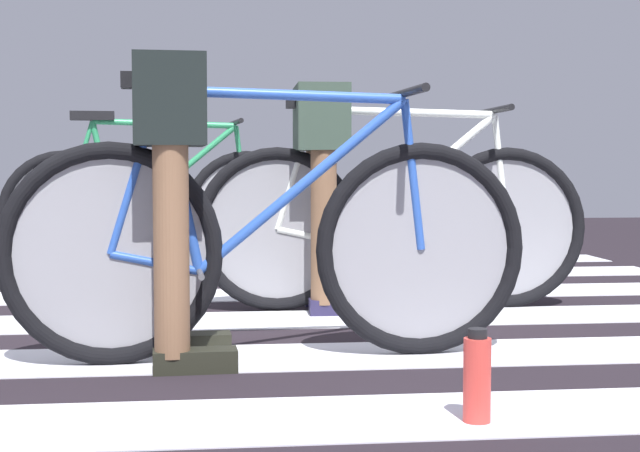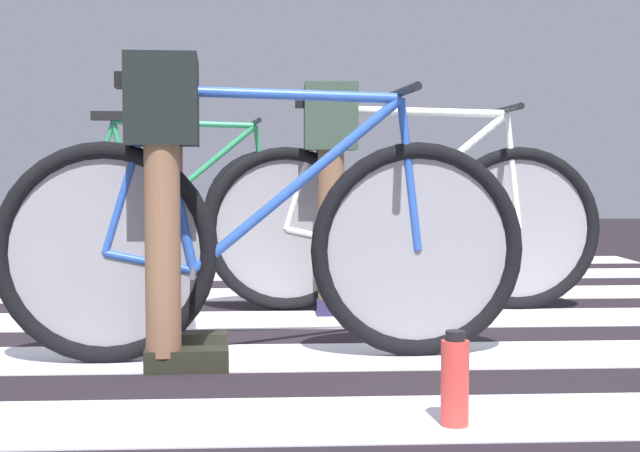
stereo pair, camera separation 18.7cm
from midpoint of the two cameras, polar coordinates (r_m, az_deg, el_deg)
The scene contains 8 objects.
ground at distance 3.72m, azimuth -7.12°, elevation -6.39°, with size 18.00×14.00×0.02m.
crosswalk_markings at distance 3.55m, azimuth -7.32°, elevation -6.70°, with size 5.48×5.73×0.00m.
bicycle_1_of_3 at distance 3.10m, azimuth -4.84°, elevation -1.06°, with size 1.74×0.52×0.93m.
cyclist_1_of_3 at distance 3.07m, azimuth -10.66°, elevation 3.52°, with size 0.33×0.42×0.98m.
bicycle_2_of_3 at distance 4.16m, azimuth 3.09°, elevation 0.21°, with size 1.74×0.52×0.93m.
cyclist_2_of_3 at distance 4.12m, azimuth -1.18°, elevation 3.65°, with size 0.32×0.42×0.98m.
bicycle_3_of_3 at distance 5.45m, azimuth -10.79°, elevation 1.01°, with size 1.73×0.52×0.93m.
water_bottle at distance 2.39m, azimuth 7.24°, elevation -9.13°, with size 0.07×0.07×0.24m.
Camera 1 is at (-0.04, -3.66, 0.67)m, focal length 53.22 mm.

